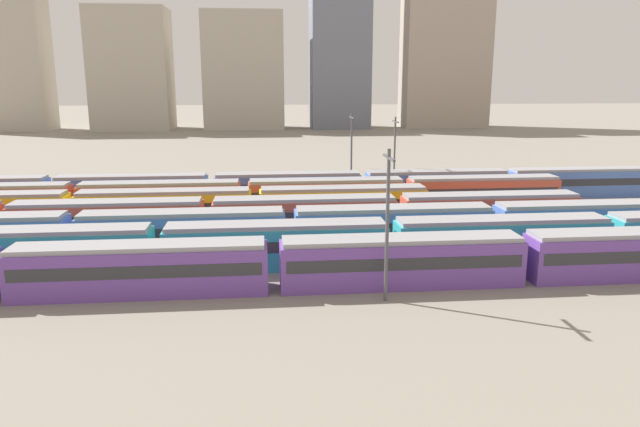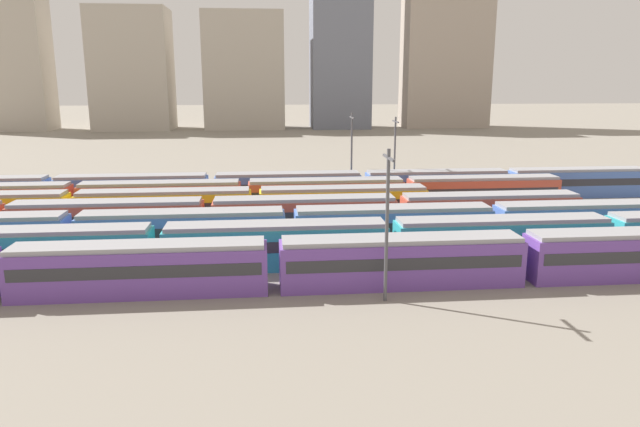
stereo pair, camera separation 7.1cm
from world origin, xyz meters
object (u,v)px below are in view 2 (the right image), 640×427
Objects in this scene: train_track_1 at (391,242)px; train_track_2 at (493,224)px; train_track_5 at (245,196)px; catenary_pole_0 at (387,219)px; catenary_pole_1 at (352,151)px; train_track_6 at (288,187)px; catenary_pole_3 at (395,153)px; train_track_4 at (165,207)px; train_track_0 at (524,257)px; train_track_3 at (208,217)px.

train_track_1 and train_track_2 have the same top height.
train_track_5 is 31.04m from catenary_pole_0.
catenary_pole_1 is at bearing 112.60° from train_track_2.
catenary_pole_1 is (8.34, 2.72, 4.09)m from train_track_6.
catenary_pole_3 is at bearing 1.50° from catenary_pole_1.
train_track_4 is 5.27× the size of catenary_pole_0.
train_track_4 is 0.75× the size of train_track_5.
train_track_6 is at bearing 117.80° from train_track_0.
catenary_pole_3 reaches higher than train_track_6.
train_track_2 and train_track_6 have the same top height.
train_track_6 is 14.82m from catenary_pole_3.
train_track_1 is 10.91× the size of catenary_pole_3.
catenary_pole_1 reaches higher than train_track_0.
train_track_0 is 1.00× the size of train_track_1.
train_track_4 is (-4.92, 5.20, -0.00)m from train_track_3.
train_track_2 is 10.62× the size of catenary_pole_0.
train_track_5 and train_track_6 have the same top height.
catenary_pole_0 reaches higher than train_track_1.
train_track_2 is 1.20× the size of train_track_6.
train_track_0 is at bearing -99.16° from train_track_2.
train_track_6 is 9.08× the size of catenary_pole_3.
train_track_1 is 1.51× the size of train_track_5.
train_track_4 is 25.73m from catenary_pole_1.
train_track_1 and train_track_5 have the same top height.
train_track_4 is at bearing -154.21° from catenary_pole_3.
train_track_5 is at bearing 121.24° from train_track_1.
catenary_pole_3 reaches higher than train_track_5.
train_track_5 is 16.26m from catenary_pole_1.
train_track_1 is 29.88m from catenary_pole_3.
catenary_pole_0 is (5.21, -34.15, 3.95)m from train_track_6.
train_track_6 is (-18.13, 20.80, 0.00)m from train_track_2.
train_track_3 is 7.16m from train_track_4.
train_track_4 is at bearing 143.10° from train_track_1.
catenary_pole_0 reaches higher than train_track_3.
train_track_0 is 10.62× the size of catenary_pole_0.
train_track_0 is 34.37m from catenary_pole_3.
train_track_4 is at bearing 133.41° from train_track_3.
catenary_pole_3 reaches higher than train_track_2.
catenary_pole_3 is at bearing 22.69° from train_track_5.
train_track_4 and train_track_6 have the same top height.
train_track_1 is 1.00× the size of train_track_2.
train_track_5 is at bearing 32.51° from train_track_4.
catenary_pole_0 reaches higher than train_track_5.
train_track_0 and train_track_3 have the same top height.
catenary_pole_1 is (21.76, 13.12, 4.09)m from train_track_4.
train_track_6 is at bearing 61.41° from train_track_3.
train_track_4 is (-29.87, 20.80, -0.00)m from train_track_0.
train_track_3 and train_track_4 have the same top height.
train_track_1 is 27.02m from train_track_6.
train_track_0 is 35.12m from catenary_pole_1.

